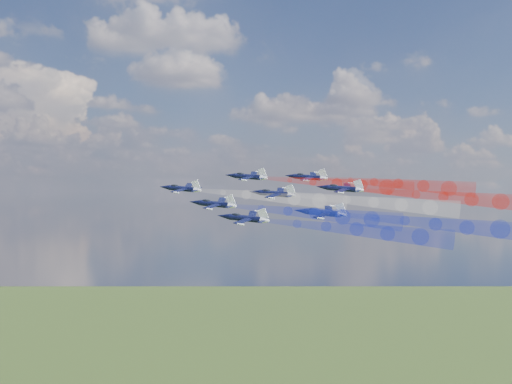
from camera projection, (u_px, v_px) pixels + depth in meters
name	position (u px, v px, depth m)	size (l,w,h in m)	color
jet_lead	(182.00, 189.00, 149.13)	(8.98, 11.22, 2.99)	black
trail_lead	(270.00, 196.00, 140.96)	(3.74, 34.07, 3.74)	white
jet_inner_left	(215.00, 204.00, 134.37)	(8.98, 11.22, 2.99)	black
trail_inner_left	(315.00, 214.00, 126.19)	(3.74, 34.07, 3.74)	#1828CC
jet_inner_right	(248.00, 177.00, 153.31)	(8.98, 11.22, 2.99)	black
trail_inner_right	(337.00, 184.00, 145.13)	(3.74, 34.07, 3.74)	red
jet_outer_left	(245.00, 218.00, 124.20)	(8.98, 11.22, 2.99)	black
trail_outer_left	(356.00, 230.00, 116.02)	(3.74, 34.07, 3.74)	#1828CC
jet_center_third	(274.00, 194.00, 140.32)	(8.98, 11.22, 2.99)	black
trail_center_third	(374.00, 202.00, 132.14)	(3.74, 34.07, 3.74)	white
jet_outer_right	(308.00, 177.00, 156.57)	(8.98, 11.22, 2.99)	black
trail_outer_right	(398.00, 184.00, 148.40)	(3.74, 34.07, 3.74)	red
jet_rear_left	(322.00, 213.00, 127.99)	(8.98, 11.22, 2.99)	black
trail_rear_left	(435.00, 224.00, 119.81)	(3.74, 34.07, 3.74)	#1828CC
jet_rear_right	(342.00, 189.00, 143.18)	(8.98, 11.22, 2.99)	black
trail_rear_right	(443.00, 197.00, 135.00)	(3.74, 34.07, 3.74)	red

